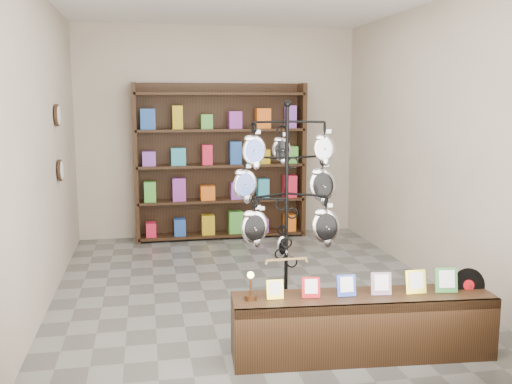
{
  "coord_description": "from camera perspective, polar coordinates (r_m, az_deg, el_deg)",
  "views": [
    {
      "loc": [
        -1.04,
        -5.7,
        1.96
      ],
      "look_at": [
        -0.13,
        -1.0,
        1.19
      ],
      "focal_mm": 40.0,
      "sensor_mm": 36.0,
      "label": 1
    }
  ],
  "objects": [
    {
      "name": "ground",
      "position": [
        6.12,
        -0.62,
        -9.52
      ],
      "size": [
        5.0,
        5.0,
        0.0
      ],
      "primitive_type": "plane",
      "color": "slate",
      "rests_on": "ground"
    },
    {
      "name": "room_envelope",
      "position": [
        5.8,
        -0.65,
        8.08
      ],
      "size": [
        5.0,
        5.0,
        5.0
      ],
      "color": "#C3B19D",
      "rests_on": "ground"
    },
    {
      "name": "wall_clocks",
      "position": [
        6.59,
        -19.13,
        4.65
      ],
      "size": [
        0.03,
        0.24,
        0.84
      ],
      "color": "black",
      "rests_on": "ground"
    },
    {
      "name": "front_shelf",
      "position": [
        4.57,
        10.6,
        -12.98
      ],
      "size": [
        2.03,
        0.56,
        0.71
      ],
      "rotation": [
        0.0,
        0.0,
        -0.08
      ],
      "color": "black",
      "rests_on": "ground"
    },
    {
      "name": "back_shelving",
      "position": [
        8.12,
        -3.55,
        2.56
      ],
      "size": [
        2.42,
        0.36,
        2.2
      ],
      "color": "black",
      "rests_on": "ground"
    },
    {
      "name": "display_tree",
      "position": [
        5.09,
        3.08,
        -0.2
      ],
      "size": [
        1.01,
        0.86,
        1.96
      ],
      "rotation": [
        0.0,
        0.0,
        -0.06
      ],
      "color": "black",
      "rests_on": "ground"
    }
  ]
}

